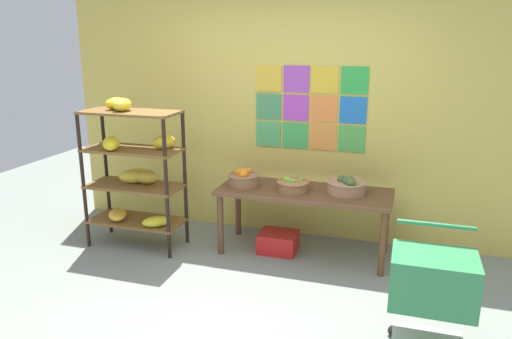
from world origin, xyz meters
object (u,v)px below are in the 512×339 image
Objects in this scene: fruit_basket_left at (293,185)px; fruit_basket_back_left at (244,178)px; fruit_basket_right at (347,185)px; display_table at (304,198)px; shopping_cart at (432,285)px; banana_shelf_unit at (134,167)px; produce_crate_under_table at (278,242)px.

fruit_basket_back_left reaches higher than fruit_basket_left.
fruit_basket_back_left is at bearing -175.70° from fruit_basket_right.
display_table is 5.31× the size of fruit_basket_back_left.
shopping_cart is (0.73, -1.35, -0.21)m from fruit_basket_right.
banana_shelf_unit reaches higher than fruit_basket_right.
fruit_basket_back_left is at bearing 13.69° from banana_shelf_unit.
display_table is at bearing 4.06° from fruit_basket_back_left.
fruit_basket_right is 0.44× the size of shopping_cart.
fruit_basket_left is 0.62m from produce_crate_under_table.
produce_crate_under_table is at bearing 10.50° from banana_shelf_unit.
fruit_basket_left is 0.36× the size of shopping_cart.
fruit_basket_right reaches higher than produce_crate_under_table.
banana_shelf_unit is at bearing 168.18° from shopping_cart.
produce_crate_under_table is (-0.14, 0.00, -0.60)m from fruit_basket_left.
produce_crate_under_table is (0.35, 0.00, -0.63)m from fruit_basket_back_left.
fruit_basket_back_left reaches higher than fruit_basket_right.
fruit_basket_right is (0.49, 0.07, 0.02)m from fruit_basket_left.
banana_shelf_unit is 4.04× the size of produce_crate_under_table.
shopping_cart is at bearing -43.18° from produce_crate_under_table.
fruit_basket_back_left is (-0.49, 0.00, 0.02)m from fruit_basket_left.
banana_shelf_unit is 1.69m from display_table.
banana_shelf_unit is 2.07m from fruit_basket_right.
fruit_basket_left is at bearing 142.20° from shopping_cart.
display_table is 0.62m from fruit_basket_back_left.
shopping_cart is (1.36, -1.28, 0.41)m from produce_crate_under_table.
fruit_basket_back_left is 0.36× the size of shopping_cart.
banana_shelf_unit is 1.60m from produce_crate_under_table.
produce_crate_under_table is 1.91m from shopping_cart.
display_table reaches higher than produce_crate_under_table.
display_table is at bearing 8.92° from produce_crate_under_table.
banana_shelf_unit is at bearing -169.73° from display_table.
produce_crate_under_table is at bearing 177.99° from fruit_basket_left.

